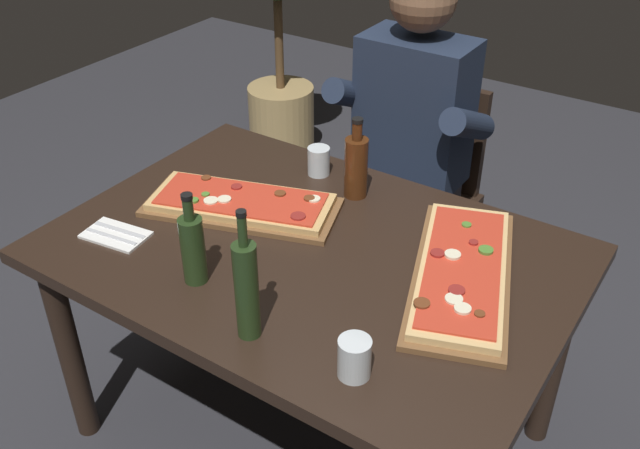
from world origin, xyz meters
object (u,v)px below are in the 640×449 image
oil_bottle_amber (356,165)px  tumbler_near_camera (354,358)px  pizza_rectangular_front (242,204)px  pizza_rectangular_left (462,272)px  vinegar_bottle_green (247,288)px  seated_diner (407,138)px  diner_chair (417,187)px  potted_plant_corner (278,19)px  tumbler_far_side (319,163)px  dining_table (310,276)px  wine_bottle_dark (193,247)px

oil_bottle_amber → tumbler_near_camera: oil_bottle_amber is taller
pizza_rectangular_front → pizza_rectangular_left: size_ratio=0.92×
pizza_rectangular_left → vinegar_bottle_green: (-0.32, -0.47, 0.11)m
pizza_rectangular_left → seated_diner: 0.80m
oil_bottle_amber → diner_chair: bearing=94.9°
seated_diner → potted_plant_corner: (-1.15, 0.80, 0.01)m
oil_bottle_amber → vinegar_bottle_green: 0.68m
tumbler_far_side → oil_bottle_amber: bearing=-16.2°
tumbler_far_side → potted_plant_corner: size_ratio=0.07×
oil_bottle_amber → vinegar_bottle_green: bearing=-79.9°
pizza_rectangular_front → vinegar_bottle_green: vinegar_bottle_green is taller
dining_table → pizza_rectangular_front: bearing=169.6°
pizza_rectangular_front → tumbler_near_camera: bearing=-31.9°
potted_plant_corner → pizza_rectangular_left: bearing=-41.1°
potted_plant_corner → seated_diner: bearing=-34.8°
pizza_rectangular_left → wine_bottle_dark: 0.69m
pizza_rectangular_left → diner_chair: bearing=123.2°
diner_chair → tumbler_near_camera: bearing=-69.9°
dining_table → diner_chair: bearing=96.0°
dining_table → potted_plant_corner: 1.98m
wine_bottle_dark → dining_table: bearing=59.2°
dining_table → diner_chair: (-0.09, 0.86, -0.16)m
pizza_rectangular_front → pizza_rectangular_left: same height
vinegar_bottle_green → seated_diner: 1.12m
wine_bottle_dark → tumbler_near_camera: (0.51, -0.06, -0.05)m
pizza_rectangular_front → vinegar_bottle_green: (0.35, -0.41, 0.11)m
potted_plant_corner → tumbler_far_side: bearing=-48.8°
dining_table → pizza_rectangular_left: 0.43m
wine_bottle_dark → tumbler_near_camera: wine_bottle_dark is taller
tumbler_near_camera → potted_plant_corner: bearing=130.3°
vinegar_bottle_green → potted_plant_corner: bearing=124.8°
pizza_rectangular_front → tumbler_near_camera: 0.74m
oil_bottle_amber → dining_table: bearing=-82.0°
pizza_rectangular_front → oil_bottle_amber: (0.23, 0.26, 0.08)m
oil_bottle_amber → diner_chair: 0.65m
pizza_rectangular_left → tumbler_far_side: bearing=157.6°
wine_bottle_dark → diner_chair: wine_bottle_dark is taller
tumbler_far_side → pizza_rectangular_left: bearing=-22.4°
seated_diner → pizza_rectangular_front: bearing=-105.4°
wine_bottle_dark → oil_bottle_amber: 0.60m
oil_bottle_amber → vinegar_bottle_green: size_ratio=0.76×
dining_table → pizza_rectangular_left: bearing=14.9°
seated_diner → tumbler_near_camera: bearing=-67.9°
potted_plant_corner → dining_table: bearing=-51.1°
vinegar_bottle_green → potted_plant_corner: (-1.32, 1.90, -0.12)m
dining_table → vinegar_bottle_green: 0.43m
tumbler_near_camera → oil_bottle_amber: bearing=121.0°
pizza_rectangular_front → pizza_rectangular_left: 0.68m
dining_table → diner_chair: diner_chair is taller
pizza_rectangular_front → seated_diner: seated_diner is taller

